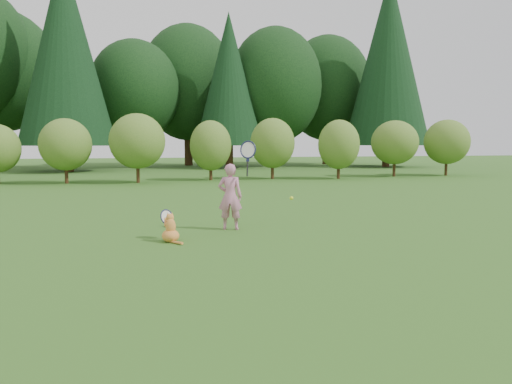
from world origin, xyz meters
name	(u,v)px	position (x,y,z in m)	size (l,w,h in m)	color
ground	(256,236)	(0.00, 0.00, 0.00)	(100.00, 100.00, 0.00)	#255919
shrub_row	(179,149)	(0.00, 13.00, 1.40)	(28.00, 3.00, 2.80)	#457223
woodland_backdrop	(160,46)	(0.00, 23.00, 7.50)	(48.00, 10.00, 15.00)	black
child	(231,195)	(-0.29, 0.82, 0.65)	(0.75, 0.52, 1.86)	pink
cat	(170,227)	(-1.49, -0.08, 0.25)	(0.38, 0.72, 0.64)	orange
tennis_ball	(291,198)	(0.95, 0.91, 0.55)	(0.07, 0.07, 0.07)	#D9EA1B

